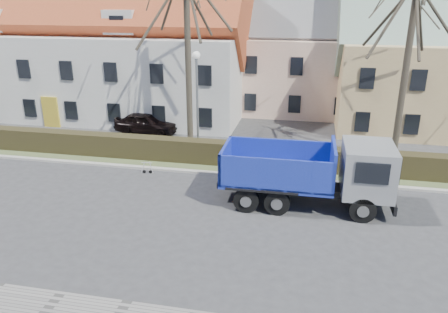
% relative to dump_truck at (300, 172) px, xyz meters
% --- Properties ---
extents(ground, '(120.00, 120.00, 0.00)m').
position_rel_dump_truck_xyz_m(ground, '(-4.91, -1.94, -1.56)').
color(ground, '#373739').
extents(curb_far, '(80.00, 0.30, 0.12)m').
position_rel_dump_truck_xyz_m(curb_far, '(-4.91, 2.66, -1.50)').
color(curb_far, '#AAA69C').
rests_on(curb_far, ground).
extents(grass_strip, '(80.00, 3.00, 0.10)m').
position_rel_dump_truck_xyz_m(grass_strip, '(-4.91, 4.26, -1.51)').
color(grass_strip, '#4A5932').
rests_on(grass_strip, ground).
extents(hedge, '(60.00, 0.90, 1.30)m').
position_rel_dump_truck_xyz_m(hedge, '(-4.91, 4.06, -0.91)').
color(hedge, black).
rests_on(hedge, ground).
extents(building_white, '(26.80, 10.80, 9.50)m').
position_rel_dump_truck_xyz_m(building_white, '(-17.91, 14.06, 3.19)').
color(building_white, silver).
rests_on(building_white, ground).
extents(building_pink, '(10.80, 8.80, 8.00)m').
position_rel_dump_truck_xyz_m(building_pink, '(-0.91, 18.06, 2.44)').
color(building_pink, beige).
rests_on(building_pink, ground).
extents(tree_1, '(9.20, 9.20, 12.65)m').
position_rel_dump_truck_xyz_m(tree_1, '(-6.91, 6.56, 4.77)').
color(tree_1, '#352F25').
rests_on(tree_1, ground).
extents(tree_2, '(8.00, 8.00, 11.00)m').
position_rel_dump_truck_xyz_m(tree_2, '(5.09, 6.56, 3.94)').
color(tree_2, '#352F25').
rests_on(tree_2, ground).
extents(dump_truck, '(7.83, 2.98, 3.12)m').
position_rel_dump_truck_xyz_m(dump_truck, '(0.00, 0.00, 0.00)').
color(dump_truck, '#16279A').
rests_on(dump_truck, ground).
extents(streetlight, '(0.48, 0.48, 6.19)m').
position_rel_dump_truck_xyz_m(streetlight, '(-6.01, 5.06, 1.53)').
color(streetlight, gray).
rests_on(streetlight, ground).
extents(cart_frame, '(0.83, 0.55, 0.71)m').
position_rel_dump_truck_xyz_m(cart_frame, '(-8.28, 2.05, -1.21)').
color(cart_frame, silver).
rests_on(cart_frame, ground).
extents(parked_car_a, '(4.49, 2.17, 1.48)m').
position_rel_dump_truck_xyz_m(parked_car_a, '(-10.68, 8.86, -0.82)').
color(parked_car_a, black).
rests_on(parked_car_a, ground).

